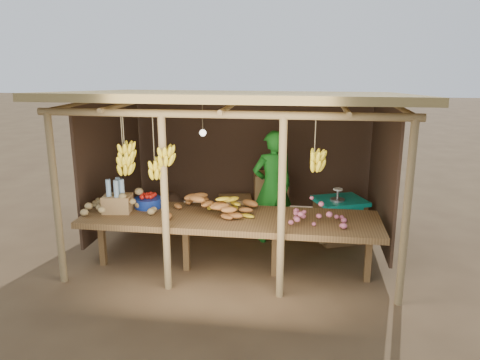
# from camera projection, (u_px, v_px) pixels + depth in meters

# --- Properties ---
(ground) EXTENTS (60.00, 60.00, 0.00)m
(ground) POSITION_uv_depth(u_px,v_px,m) (240.00, 245.00, 7.24)
(ground) COLOR brown
(ground) RESTS_ON ground
(stall_structure) EXTENTS (4.70, 3.50, 2.43)m
(stall_structure) POSITION_uv_depth(u_px,v_px,m) (238.00, 123.00, 6.69)
(stall_structure) COLOR olive
(stall_structure) RESTS_ON ground
(counter) EXTENTS (3.90, 1.05, 0.80)m
(counter) POSITION_uv_depth(u_px,v_px,m) (230.00, 221.00, 6.14)
(counter) COLOR brown
(counter) RESTS_ON ground
(potato_heap) EXTENTS (0.98, 0.61, 0.37)m
(potato_heap) POSITION_uv_depth(u_px,v_px,m) (119.00, 199.00, 6.25)
(potato_heap) COLOR tan
(potato_heap) RESTS_ON counter
(sweet_potato_heap) EXTENTS (1.25, 0.98, 0.36)m
(sweet_potato_heap) POSITION_uv_depth(u_px,v_px,m) (211.00, 201.00, 6.20)
(sweet_potato_heap) COLOR #A36129
(sweet_potato_heap) RESTS_ON counter
(onion_heap) EXTENTS (0.82, 0.65, 0.35)m
(onion_heap) POSITION_uv_depth(u_px,v_px,m) (316.00, 210.00, 5.82)
(onion_heap) COLOR #B7596F
(onion_heap) RESTS_ON counter
(banana_pile) EXTENTS (0.65, 0.46, 0.35)m
(banana_pile) POSITION_uv_depth(u_px,v_px,m) (227.00, 202.00, 6.18)
(banana_pile) COLOR gold
(banana_pile) RESTS_ON counter
(tomato_basin) EXTENTS (0.38, 0.38, 0.20)m
(tomato_basin) POSITION_uv_depth(u_px,v_px,m) (148.00, 201.00, 6.50)
(tomato_basin) COLOR navy
(tomato_basin) RESTS_ON counter
(bottle_box) EXTENTS (0.40, 0.33, 0.46)m
(bottle_box) POSITION_uv_depth(u_px,v_px,m) (117.00, 199.00, 6.28)
(bottle_box) COLOR #9F7847
(bottle_box) RESTS_ON counter
(vendor) EXTENTS (0.76, 0.65, 1.76)m
(vendor) POSITION_uv_depth(u_px,v_px,m) (272.00, 187.00, 7.24)
(vendor) COLOR #1A781D
(vendor) RESTS_ON ground
(tarp_crate) EXTENTS (0.93, 0.88, 0.88)m
(tarp_crate) POSITION_uv_depth(u_px,v_px,m) (339.00, 218.00, 7.38)
(tarp_crate) COLOR brown
(tarp_crate) RESTS_ON ground
(carton_stack) EXTENTS (1.25, 0.53, 0.90)m
(carton_stack) POSITION_uv_depth(u_px,v_px,m) (259.00, 202.00, 8.08)
(carton_stack) COLOR #9F7847
(carton_stack) RESTS_ON ground
(burlap_sacks) EXTENTS (0.90, 0.47, 0.64)m
(burlap_sacks) POSITION_uv_depth(u_px,v_px,m) (160.00, 207.00, 8.20)
(burlap_sacks) COLOR #412C1E
(burlap_sacks) RESTS_ON ground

